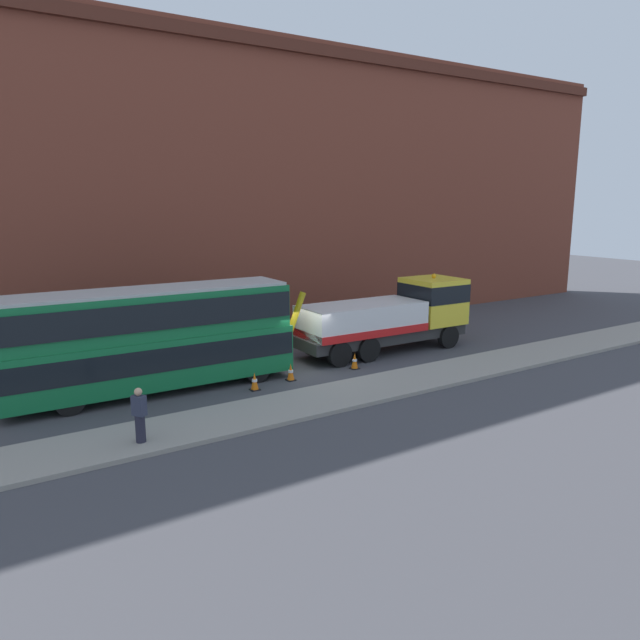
{
  "coord_description": "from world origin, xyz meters",
  "views": [
    {
      "loc": [
        -12.81,
        -21.84,
        7.35
      ],
      "look_at": [
        1.5,
        0.37,
        2.0
      ],
      "focal_mm": 33.32,
      "sensor_mm": 36.0,
      "label": 1
    }
  ],
  "objects_px": {
    "double_decker_bus": "(152,336)",
    "traffic_cone_near_truck": "(355,361)",
    "recovery_tow_truck": "(391,316)",
    "pedestrian_onlooker": "(140,416)",
    "traffic_cone_near_bus": "(255,382)",
    "traffic_cone_midway": "(291,372)"
  },
  "relations": [
    {
      "from": "recovery_tow_truck",
      "to": "traffic_cone_midway",
      "type": "xyz_separation_m",
      "value": [
        -6.69,
        -1.66,
        -1.42
      ]
    },
    {
      "from": "recovery_tow_truck",
      "to": "double_decker_bus",
      "type": "relative_size",
      "value": 0.92
    },
    {
      "from": "recovery_tow_truck",
      "to": "traffic_cone_near_truck",
      "type": "bearing_deg",
      "value": -152.68
    },
    {
      "from": "pedestrian_onlooker",
      "to": "traffic_cone_midway",
      "type": "xyz_separation_m",
      "value": [
        7.19,
        3.38,
        -0.64
      ]
    },
    {
      "from": "pedestrian_onlooker",
      "to": "traffic_cone_near_bus",
      "type": "distance_m",
      "value": 6.2
    },
    {
      "from": "traffic_cone_near_bus",
      "to": "double_decker_bus",
      "type": "bearing_deg",
      "value": 148.84
    },
    {
      "from": "traffic_cone_midway",
      "to": "double_decker_bus",
      "type": "bearing_deg",
      "value": 162.04
    },
    {
      "from": "traffic_cone_near_truck",
      "to": "pedestrian_onlooker",
      "type": "bearing_deg",
      "value": -162.24
    },
    {
      "from": "recovery_tow_truck",
      "to": "traffic_cone_near_truck",
      "type": "height_order",
      "value": "recovery_tow_truck"
    },
    {
      "from": "pedestrian_onlooker",
      "to": "traffic_cone_midway",
      "type": "relative_size",
      "value": 2.38
    },
    {
      "from": "traffic_cone_near_bus",
      "to": "traffic_cone_near_truck",
      "type": "relative_size",
      "value": 1.0
    },
    {
      "from": "pedestrian_onlooker",
      "to": "double_decker_bus",
      "type": "bearing_deg",
      "value": 36.5
    },
    {
      "from": "traffic_cone_near_bus",
      "to": "recovery_tow_truck",
      "type": "bearing_deg",
      "value": 13.22
    },
    {
      "from": "recovery_tow_truck",
      "to": "double_decker_bus",
      "type": "height_order",
      "value": "double_decker_bus"
    },
    {
      "from": "double_decker_bus",
      "to": "traffic_cone_midway",
      "type": "relative_size",
      "value": 15.39
    },
    {
      "from": "traffic_cone_near_bus",
      "to": "traffic_cone_midway",
      "type": "distance_m",
      "value": 1.87
    },
    {
      "from": "recovery_tow_truck",
      "to": "traffic_cone_near_bus",
      "type": "bearing_deg",
      "value": -165.75
    },
    {
      "from": "traffic_cone_midway",
      "to": "traffic_cone_near_truck",
      "type": "distance_m",
      "value": 3.25
    },
    {
      "from": "recovery_tow_truck",
      "to": "double_decker_bus",
      "type": "xyz_separation_m",
      "value": [
        -11.85,
        0.01,
        0.47
      ]
    },
    {
      "from": "double_decker_bus",
      "to": "traffic_cone_near_truck",
      "type": "bearing_deg",
      "value": -10.44
    },
    {
      "from": "double_decker_bus",
      "to": "pedestrian_onlooker",
      "type": "distance_m",
      "value": 5.59
    },
    {
      "from": "traffic_cone_midway",
      "to": "traffic_cone_near_bus",
      "type": "bearing_deg",
      "value": -169.55
    }
  ]
}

